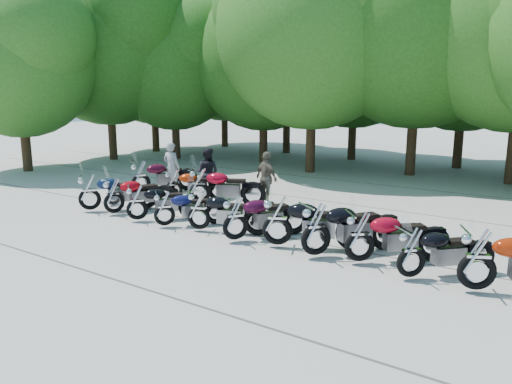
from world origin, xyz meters
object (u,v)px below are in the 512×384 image
Objects in this scene: rider_0 at (172,167)px; rider_2 at (267,178)px; motorcycle_10 at (478,257)px; motorcycle_13 at (200,184)px; motorcycle_7 at (316,227)px; motorcycle_0 at (89,191)px; motorcycle_8 at (360,235)px; rider_1 at (207,173)px; motorcycle_3 at (164,207)px; motorcycle_1 at (114,194)px; motorcycle_2 at (137,201)px; motorcycle_12 at (174,183)px; motorcycle_5 at (235,217)px; motorcycle_4 at (199,209)px; motorcycle_9 at (412,251)px; motorcycle_6 at (277,219)px; motorcycle_11 at (141,176)px.

rider_2 is at bearing 175.78° from rider_0.
motorcycle_10 is 9.51m from motorcycle_13.
motorcycle_7 is 1.02× the size of motorcycle_10.
motorcycle_8 is at bearing -136.19° from motorcycle_0.
rider_1 is at bearing 5.36° from motorcycle_7.
motorcycle_8 reaches higher than motorcycle_3.
motorcycle_10 reaches higher than motorcycle_1.
motorcycle_13 reaches higher than motorcycle_2.
motorcycle_5 is at bearing -152.98° from motorcycle_12.
motorcycle_0 reaches higher than motorcycle_5.
motorcycle_5 is at bearing 37.42° from motorcycle_7.
motorcycle_4 is at bearing 61.02° from motorcycle_10.
motorcycle_1 is 1.06× the size of motorcycle_12.
motorcycle_8 is at bearing -137.21° from motorcycle_2.
motorcycle_7 is 2.21m from motorcycle_9.
rider_0 reaches higher than motorcycle_7.
rider_1 is (-8.48, 3.84, 0.28)m from motorcycle_9.
rider_1 reaches higher than motorcycle_5.
motorcycle_7 is 1.43× the size of rider_1.
motorcycle_2 is at bearing 67.30° from motorcycle_6.
rider_0 reaches higher than motorcycle_2.
motorcycle_13 is at bearing -153.81° from motorcycle_11.
motorcycle_8 is at bearing -167.45° from motorcycle_11.
motorcycle_0 reaches higher than motorcycle_4.
motorcycle_5 is 0.94× the size of motorcycle_11.
motorcycle_2 reaches higher than motorcycle_12.
motorcycle_9 is at bearing -140.11° from motorcycle_3.
motorcycle_5 is at bearing 75.77° from motorcycle_6.
rider_1 is (1.65, 0.09, -0.05)m from rider_0.
motorcycle_1 is 0.96× the size of motorcycle_5.
motorcycle_4 is 3.63m from motorcycle_7.
motorcycle_1 is at bearing 41.54° from motorcycle_9.
motorcycle_6 is 7.82m from motorcycle_11.
rider_0 reaches higher than rider_1.
rider_0 is (-11.36, 3.73, 0.24)m from motorcycle_10.
motorcycle_5 is (3.55, 0.00, 0.06)m from motorcycle_2.
motorcycle_2 reaches higher than motorcycle_3.
motorcycle_0 is 10.13m from motorcycle_9.
motorcycle_12 is at bearing 62.07° from motorcycle_13.
motorcycle_9 is (6.89, -0.05, 0.03)m from motorcycle_3.
motorcycle_11 is (-7.41, 2.49, -0.01)m from motorcycle_6.
motorcycle_1 is 1.01× the size of motorcycle_4.
motorcycle_9 is 9.31m from rider_1.
rider_2 is (4.05, 3.97, 0.22)m from motorcycle_0.
rider_2 is (1.80, 1.30, 0.19)m from motorcycle_13.
motorcycle_5 is 6.86m from motorcycle_11.
motorcycle_4 reaches higher than motorcycle_3.
motorcycle_9 reaches higher than motorcycle_3.
motorcycle_10 is (1.23, 0.02, 0.10)m from motorcycle_9.
motorcycle_3 is 1.14× the size of rider_2.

